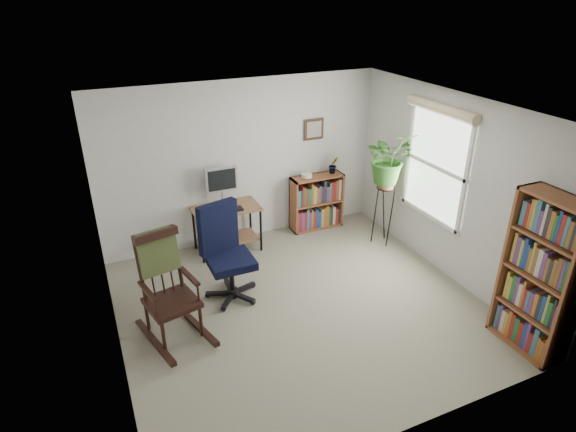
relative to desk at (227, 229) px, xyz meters
name	(u,v)px	position (x,y,z in m)	size (l,w,h in m)	color
floor	(301,306)	(0.38, -1.70, -0.34)	(4.20, 4.00, 0.00)	gray
ceiling	(304,111)	(0.38, -1.70, 2.06)	(4.20, 4.00, 0.00)	silver
wall_back	(243,163)	(0.38, 0.30, 0.86)	(4.20, 0.00, 2.40)	silver
wall_front	(415,323)	(0.38, -3.70, 0.86)	(4.20, 0.00, 2.40)	silver
wall_left	(104,258)	(-1.72, -1.70, 0.86)	(0.00, 4.00, 2.40)	silver
wall_right	(451,188)	(2.48, -1.70, 0.86)	(0.00, 4.00, 2.40)	silver
window	(435,167)	(2.44, -1.40, 1.06)	(0.12, 1.20, 1.50)	white
desk	(227,229)	(0.00, 0.00, 0.00)	(0.94, 0.52, 0.68)	#8E5E3E
monitor	(222,186)	(0.00, 0.14, 0.62)	(0.46, 0.16, 0.56)	#B2B2B6
keyboard	(229,210)	(0.00, -0.12, 0.35)	(0.40, 0.15, 0.03)	black
office_chair	(230,254)	(-0.32, -1.16, 0.27)	(0.67, 0.67, 1.23)	black
rocking_chair	(170,289)	(-1.13, -1.62, 0.28)	(0.65, 1.08, 1.25)	black
low_bookshelf	(317,202)	(1.51, 0.12, 0.10)	(0.83, 0.28, 0.88)	brown
tall_bookshelf	(541,276)	(2.30, -3.30, 0.54)	(0.33, 0.77, 1.75)	brown
plant_stand	(383,211)	(2.18, -0.73, 0.18)	(0.29, 0.29, 1.05)	black
spider_plant	(391,133)	(2.18, -0.73, 1.36)	(1.69, 1.88, 1.46)	#316824
potted_plant_small	(333,170)	(1.79, 0.13, 0.59)	(0.13, 0.24, 0.11)	#316824
framed_picture	(314,129)	(1.51, 0.27, 1.23)	(0.32, 0.04, 0.32)	black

